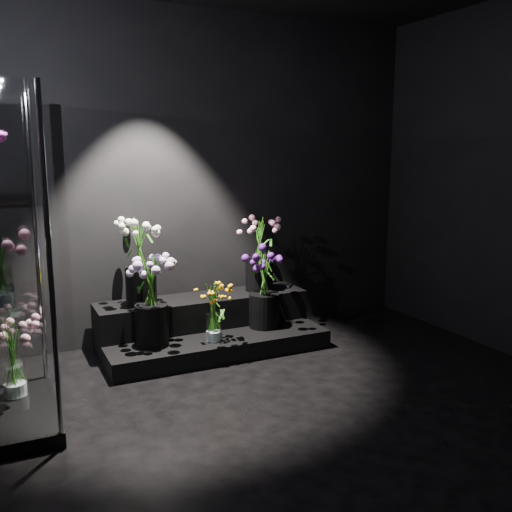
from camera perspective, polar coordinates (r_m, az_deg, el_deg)
floor at (r=3.61m, az=6.83°, el=-16.54°), size 4.00×4.00×0.00m
wall_back at (r=5.02m, az=-5.11°, el=7.86°), size 4.00×0.00×4.00m
display_riser at (r=4.86m, az=-4.82°, el=-7.05°), size 1.81×0.80×0.40m
bouquet_orange_bells at (r=4.49m, az=-4.29°, el=-5.48°), size 0.33×0.33×0.47m
bouquet_lilac at (r=4.42m, az=-10.46°, el=-4.09°), size 0.44×0.44×0.68m
bouquet_purple at (r=4.79m, az=0.83°, el=-2.99°), size 0.34×0.34×0.66m
bouquet_cream_roses at (r=4.62m, az=-11.53°, el=0.31°), size 0.41×0.41×0.74m
bouquet_pink_roses at (r=5.01m, az=0.32°, el=0.75°), size 0.44×0.44×0.65m
bouquet_case_base_pink at (r=3.96m, az=-23.15°, el=-9.24°), size 0.35×0.35×0.50m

